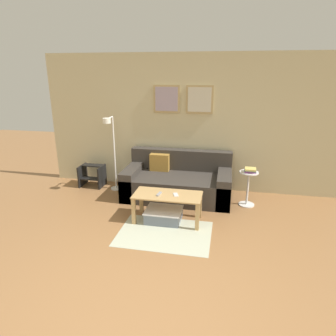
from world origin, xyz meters
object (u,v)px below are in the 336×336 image
(couch, at_px, (178,182))
(step_stool, at_px, (92,175))
(book_stack, at_px, (250,170))
(floor_lamp, at_px, (112,148))
(side_table, at_px, (248,185))
(remote_control, at_px, (159,194))
(storage_bin, at_px, (164,215))
(coffee_table, at_px, (168,199))
(cell_phone, at_px, (176,195))

(couch, distance_m, step_stool, 1.79)
(couch, relative_size, book_stack, 9.26)
(floor_lamp, distance_m, side_table, 2.55)
(remote_control, bearing_deg, book_stack, 38.82)
(storage_bin, xyz_separation_m, floor_lamp, (-1.20, 0.98, 0.78))
(couch, relative_size, coffee_table, 1.85)
(remote_control, bearing_deg, step_stool, 151.89)
(coffee_table, xyz_separation_m, step_stool, (-1.78, 1.16, -0.12))
(coffee_table, distance_m, floor_lamp, 1.66)
(side_table, distance_m, step_stool, 3.04)
(book_stack, xyz_separation_m, step_stool, (-3.03, 0.35, -0.42))
(storage_bin, relative_size, step_stool, 1.23)
(storage_bin, distance_m, book_stack, 1.64)
(couch, height_order, side_table, couch)
(coffee_table, relative_size, book_stack, 5.01)
(couch, distance_m, side_table, 1.26)
(couch, height_order, coffee_table, couch)
(step_stool, bearing_deg, floor_lamp, -20.27)
(couch, height_order, step_stool, couch)
(side_table, distance_m, remote_control, 1.61)
(couch, distance_m, floor_lamp, 1.38)
(side_table, height_order, remote_control, side_table)
(floor_lamp, xyz_separation_m, side_table, (2.49, -0.13, -0.51))
(step_stool, bearing_deg, remote_control, -35.61)
(remote_control, bearing_deg, storage_bin, 20.27)
(storage_bin, height_order, cell_phone, cell_phone)
(storage_bin, xyz_separation_m, book_stack, (1.31, 0.82, 0.55))
(side_table, height_order, book_stack, book_stack)
(side_table, bearing_deg, cell_phone, -143.58)
(couch, relative_size, storage_bin, 3.43)
(couch, bearing_deg, step_stool, 174.06)
(remote_control, bearing_deg, floor_lamp, 146.17)
(coffee_table, height_order, side_table, side_table)
(floor_lamp, relative_size, book_stack, 6.96)
(storage_bin, relative_size, remote_control, 3.72)
(remote_control, xyz_separation_m, cell_phone, (0.25, 0.04, -0.01))
(couch, xyz_separation_m, floor_lamp, (-1.25, -0.01, 0.60))
(book_stack, distance_m, remote_control, 1.62)
(step_stool, bearing_deg, cell_phone, -31.04)
(book_stack, xyz_separation_m, remote_control, (-1.38, -0.84, -0.20))
(coffee_table, bearing_deg, side_table, 33.74)
(floor_lamp, height_order, remote_control, floor_lamp)
(cell_phone, bearing_deg, side_table, 17.22)
(couch, xyz_separation_m, book_stack, (1.26, -0.17, 0.37))
(couch, xyz_separation_m, coffee_table, (0.01, -0.97, 0.08))
(coffee_table, relative_size, floor_lamp, 0.72)
(coffee_table, height_order, floor_lamp, floor_lamp)
(cell_phone, bearing_deg, step_stool, 129.76)
(floor_lamp, bearing_deg, cell_phone, -34.65)
(couch, bearing_deg, book_stack, -7.51)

